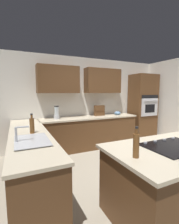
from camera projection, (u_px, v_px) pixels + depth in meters
The scene contains 16 objects.
ground_plane at pixel (131, 173), 3.15m from camera, with size 14.00×14.00×0.00m, color #9E937F.
wall_back at pixel (86, 97), 4.78m from camera, with size 6.00×0.44×2.60m.
lower_cabinets_back at pixel (90, 133), 4.60m from camera, with size 2.80×0.60×0.86m, color brown.
countertop_back at pixel (90, 117), 4.55m from camera, with size 2.84×0.64×0.04m, color beige.
lower_cabinets_side at pixel (30, 158), 2.83m from camera, with size 0.60×2.90×0.86m, color brown.
countertop_side at pixel (29, 134), 2.78m from camera, with size 0.64×2.94×0.04m, color beige.
island_base at pixel (172, 181), 2.10m from camera, with size 1.66×0.96×0.86m, color brown.
island_top at pixel (174, 148), 2.04m from camera, with size 1.74×1.04×0.04m, color beige.
wall_oven at pixel (143, 108), 5.33m from camera, with size 0.80×0.66×2.17m.
sink_unit at pixel (31, 140), 2.26m from camera, with size 0.46×0.70×0.23m.
cooktop at pixel (174, 146), 2.05m from camera, with size 0.76×0.56×0.03m.
blender at pixel (57, 113), 4.14m from camera, with size 0.15×0.15×0.35m.
mixing_bowl at pixel (117, 113), 4.94m from camera, with size 0.20×0.20×0.11m, color #668CB2.
spice_rack at pixel (99, 111), 4.74m from camera, with size 0.32×0.11×0.31m.
dish_soap_bottle at pixel (32, 125), 2.70m from camera, with size 0.08×0.08×0.34m.
oil_bottle at pixel (136, 145), 1.69m from camera, with size 0.07×0.07×0.34m.
Camera 1 is at (2.00, 2.35, 1.59)m, focal length 25.54 mm.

